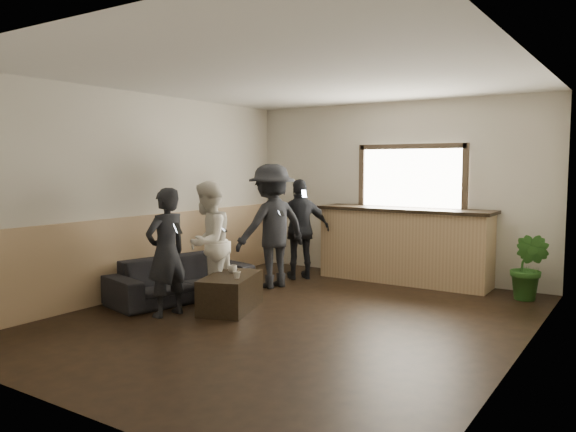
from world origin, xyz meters
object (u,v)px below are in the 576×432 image
Objects in this scene: person_d at (301,229)px; cup_a at (233,269)px; person_c at (272,226)px; potted_plant at (529,267)px; cup_b at (237,275)px; sofa at (182,278)px; person_b at (208,243)px; coffee_table at (231,292)px; person_a at (166,252)px; bar_counter at (404,241)px.

cup_a is at bearing 49.42° from person_d.
person_c is (-0.23, 1.21, 0.43)m from cup_a.
person_d is (-3.31, -0.43, 0.34)m from potted_plant.
person_c reaches higher than cup_b.
person_b is at bearing -72.63° from sofa.
cup_a is (-0.10, 0.16, 0.26)m from coffee_table.
person_c is (0.13, 2.01, 0.14)m from person_a.
person_d is at bearing -163.86° from person_c.
cup_a reaches higher than coffee_table.
coffee_table is 10.62× the size of cup_b.
sofa is 1.26× the size of person_a.
person_c is (0.13, 1.27, 0.11)m from person_b.
bar_counter is at bearing 158.69° from person_d.
person_d is (-0.19, 1.95, 0.31)m from cup_a.
person_c is at bearing -10.17° from sofa.
sofa is (-2.08, -2.70, -0.36)m from bar_counter.
person_a is at bearing -137.65° from potted_plant.
cup_a is at bearing 30.31° from person_c.
cup_b is 3.88m from potted_plant.
person_d reaches higher than cup_b.
person_a is 2.01m from person_c.
cup_b is at bearing -85.83° from sofa.
cup_b is (1.10, -0.19, 0.19)m from sofa.
cup_b is 0.06× the size of person_b.
bar_counter is 2.75× the size of coffee_table.
person_a is at bearing -114.37° from cup_a.
person_d is at bearing 97.73° from coffee_table.
bar_counter is at bearing 71.31° from cup_b.
potted_plant is at bearing 138.47° from person_a.
potted_plant is (3.93, 2.46, 0.17)m from sofa.
potted_plant reaches higher than coffee_table.
person_b is (0.45, 0.03, 0.51)m from sofa.
bar_counter is 2.91m from cup_a.
coffee_table is at bearing 33.04° from person_c.
cup_b is 0.06× the size of person_a.
sofa is 2.18m from person_d.
person_b reaches higher than person_a.
person_a reaches higher than sofa.
potted_plant is 0.57× the size of person_d.
person_c is at bearing 100.80° from cup_a.
cup_b is at bearing -43.48° from cup_a.
person_b reaches higher than potted_plant.
sofa is 1.14m from cup_b.
bar_counter is 3.05m from coffee_table.
bar_counter is 1.61m from person_d.
person_b is (-0.65, 0.22, 0.32)m from cup_b.
bar_counter is 1.69× the size of person_b.
person_d is at bearing 159.19° from person_b.
person_c reaches higher than coffee_table.
bar_counter is 1.76× the size of person_a.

